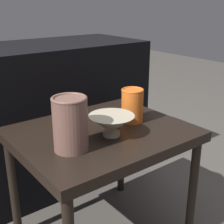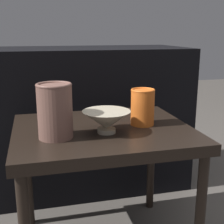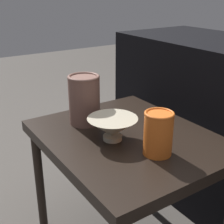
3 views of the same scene
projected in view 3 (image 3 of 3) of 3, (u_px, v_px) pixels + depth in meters
The scene contains 4 objects.
table at pixel (127, 149), 1.12m from camera, with size 0.66×0.54×0.52m.
bowl at pixel (112, 127), 1.05m from camera, with size 0.17×0.17×0.08m.
vase_textured_left at pixel (84, 99), 1.17m from camera, with size 0.12×0.12×0.19m.
vase_colorful_right at pixel (158, 133), 0.95m from camera, with size 0.09×0.09×0.14m.
Camera 3 is at (0.79, -0.59, 1.01)m, focal length 50.00 mm.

